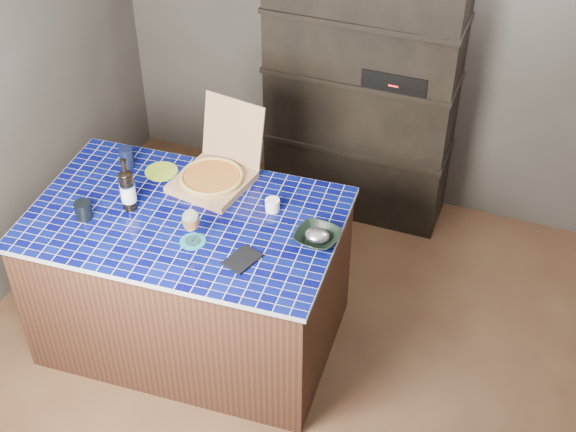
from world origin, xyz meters
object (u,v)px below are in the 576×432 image
at_px(mead_bottle, 128,189).
at_px(bowl, 317,237).
at_px(dvd_case, 242,259).
at_px(pizza_box, 214,175).
at_px(wine_glass, 191,221).
at_px(kitchen_island, 191,278).

xyz_separation_m(mead_bottle, bowl, (1.01, 0.09, -0.09)).
height_order(mead_bottle, dvd_case, mead_bottle).
distance_m(pizza_box, wine_glass, 0.50).
distance_m(mead_bottle, dvd_case, 0.75).
height_order(pizza_box, mead_bottle, pizza_box).
bearing_deg(wine_glass, bowl, 21.08).
bearing_deg(dvd_case, kitchen_island, 171.62).
height_order(kitchen_island, pizza_box, pizza_box).
relative_size(kitchen_island, bowl, 7.60).
distance_m(kitchen_island, dvd_case, 0.65).
relative_size(kitchen_island, pizza_box, 3.28).
distance_m(wine_glass, dvd_case, 0.32).
bearing_deg(mead_bottle, kitchen_island, 6.19).
height_order(kitchen_island, bowl, bowl).
distance_m(dvd_case, bowl, 0.40).
bearing_deg(pizza_box, mead_bottle, -123.31).
relative_size(mead_bottle, wine_glass, 1.57).
height_order(wine_glass, bowl, wine_glass).
height_order(mead_bottle, bowl, mead_bottle).
distance_m(pizza_box, bowl, 0.73).
bearing_deg(kitchen_island, mead_bottle, -177.15).
bearing_deg(kitchen_island, bowl, 1.37).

